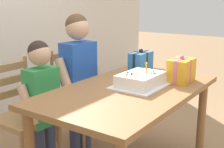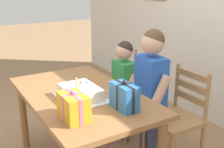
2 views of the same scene
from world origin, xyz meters
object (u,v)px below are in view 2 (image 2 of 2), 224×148
chair_right (178,117)px  child_older (151,83)px  birthday_cake (81,93)px  gift_box_red_large (124,97)px  child_younger (124,81)px  gift_box_beside_cake (74,107)px  chair_left (134,93)px  dining_table (81,104)px

chair_right → child_older: size_ratio=0.72×
birthday_cake → gift_box_red_large: bearing=29.7°
chair_right → child_younger: child_younger is taller
child_older → child_younger: bearing=179.9°
gift_box_beside_cake → chair_left: size_ratio=0.27×
birthday_cake → dining_table: bearing=153.6°
dining_table → chair_left: chair_left is taller
chair_left → child_older: size_ratio=0.72×
gift_box_beside_cake → chair_right: gift_box_beside_cake is taller
gift_box_beside_cake → child_older: (-0.24, 0.87, -0.07)m
gift_box_red_large → gift_box_beside_cake: bearing=-95.8°
gift_box_red_large → chair_right: bearing=98.0°
gift_box_red_large → birthday_cake: bearing=-150.3°
birthday_cake → gift_box_red_large: 0.40m
chair_left → child_older: bearing=-20.2°
dining_table → gift_box_red_large: bearing=18.5°
dining_table → chair_right: (0.35, 0.81, -0.18)m
child_younger → chair_right: bearing=16.5°
gift_box_red_large → chair_left: gift_box_red_large is taller
dining_table → birthday_cake: 0.18m
chair_left → chair_right: (0.70, 0.00, 0.00)m
birthday_cake → child_younger: size_ratio=0.40×
gift_box_beside_cake → child_older: 0.90m
dining_table → gift_box_beside_cake: size_ratio=6.01×
child_younger → child_older: bearing=-0.1°
chair_left → chair_right: same height
birthday_cake → chair_left: birthday_cake is taller
birthday_cake → chair_right: birthday_cake is taller
chair_left → chair_right: 0.70m
dining_table → child_younger: child_younger is taller
chair_left → child_younger: child_younger is taller
child_younger → gift_box_red_large: bearing=-33.4°
chair_left → chair_right: bearing=0.0°
chair_right → dining_table: bearing=-113.2°
birthday_cake → child_younger: 0.79m
dining_table → chair_left: bearing=113.2°
dining_table → gift_box_beside_cake: (0.40, -0.24, 0.19)m
gift_box_beside_cake → child_younger: 1.12m
child_younger → gift_box_beside_cake: bearing=-51.8°
gift_box_beside_cake → chair_right: 1.12m
chair_right → birthday_cake: bearing=-106.3°
chair_left → child_younger: 0.28m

